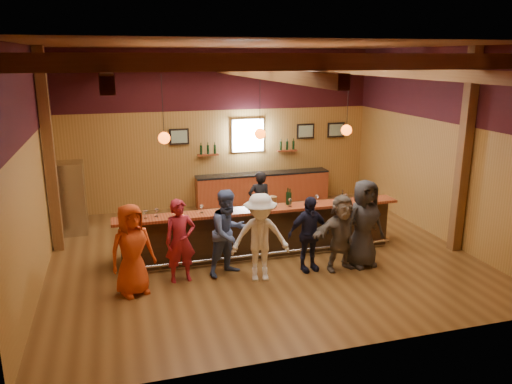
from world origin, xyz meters
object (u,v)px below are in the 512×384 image
customer_white (260,237)px  customer_orange (132,250)px  stainless_fridge (71,198)px  bartender (259,202)px  back_bar_cabinet (263,188)px  bottle_a (290,198)px  customer_denim (228,233)px  customer_dark (364,223)px  customer_redvest (180,241)px  customer_brown (341,233)px  ice_bucket (272,201)px  bar_counter (259,229)px  customer_navy (309,234)px

customer_white → customer_orange: bearing=-171.9°
stainless_fridge → bartender: bearing=-15.9°
back_bar_cabinet → customer_orange: size_ratio=2.31×
bottle_a → back_bar_cabinet: bearing=82.2°
customer_denim → stainless_fridge: bearing=107.8°
customer_orange → customer_dark: (4.69, -0.00, 0.06)m
customer_orange → customer_redvest: (0.92, 0.31, -0.04)m
customer_brown → bottle_a: size_ratio=4.55×
back_bar_cabinet → customer_dark: 5.02m
customer_redvest → customer_brown: (3.24, -0.36, -0.03)m
stainless_fridge → customer_redvest: size_ratio=1.09×
stainless_fridge → customer_dark: size_ratio=0.97×
customer_orange → ice_bucket: customer_orange is taller
bar_counter → back_bar_cabinet: bearing=71.7°
customer_orange → back_bar_cabinet: bearing=28.8°
customer_dark → bartender: 2.97m
customer_dark → back_bar_cabinet: bearing=88.2°
customer_white → ice_bucket: 1.41m
customer_brown → bottle_a: bearing=111.0°
customer_navy → customer_orange: bearing=174.2°
bar_counter → bottle_a: 1.00m
stainless_fridge → customer_orange: size_ratio=1.04×
bar_counter → bartender: bearing=72.7°
customer_navy → customer_brown: customer_brown is taller
customer_orange → customer_denim: size_ratio=0.98×
bottle_a → bar_counter: bearing=164.1°
bar_counter → customer_white: size_ratio=3.57×
stainless_fridge → customer_orange: (1.30, -3.83, -0.03)m
ice_bucket → stainless_fridge: bearing=148.4°
back_bar_cabinet → customer_white: customer_white is taller
ice_bucket → bottle_a: bottle_a is taller
customer_brown → bartender: size_ratio=1.02×
customer_brown → customer_dark: size_ratio=0.86×
customer_orange → bottle_a: bearing=-3.5°
back_bar_cabinet → customer_navy: customer_navy is taller
customer_redvest → customer_dark: 3.78m
bar_counter → customer_brown: size_ratio=3.94×
bar_counter → customer_white: bearing=-105.1°
customer_denim → customer_white: customer_denim is taller
stainless_fridge → customer_dark: customer_dark is taller
customer_dark → ice_bucket: size_ratio=8.61×
ice_bucket → customer_redvest: bearing=-158.6°
back_bar_cabinet → customer_denim: 5.06m
stainless_fridge → customer_denim: size_ratio=1.02×
back_bar_cabinet → bartender: bearing=-108.9°
bottle_a → customer_navy: bearing=-89.0°
customer_white → back_bar_cabinet: bearing=82.4°
stainless_fridge → customer_orange: 4.04m
customer_redvest → customer_navy: 2.59m
stainless_fridge → ice_bucket: stainless_fridge is taller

